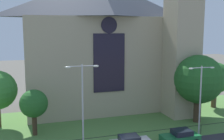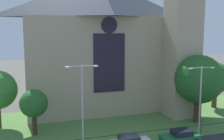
{
  "view_description": "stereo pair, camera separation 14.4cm",
  "coord_description": "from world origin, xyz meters",
  "px_view_note": "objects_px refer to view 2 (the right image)",
  "views": [
    {
      "loc": [
        -9.55,
        -24.37,
        12.37
      ],
      "look_at": [
        0.48,
        8.0,
        7.28
      ],
      "focal_mm": 44.61,
      "sensor_mm": 36.0,
      "label": 1
    },
    {
      "loc": [
        -9.41,
        -24.41,
        12.37
      ],
      "look_at": [
        0.48,
        8.0,
        7.28
      ],
      "focal_mm": 44.61,
      "sensor_mm": 36.0,
      "label": 2
    }
  ],
  "objects_px": {
    "tree_left_near": "(34,104)",
    "parked_car_green": "(180,137)",
    "church_building": "(104,42)",
    "streetlamp_far": "(201,92)",
    "streetlamp_near": "(82,97)",
    "tree_right_far": "(215,78)",
    "tree_right_near": "(199,80)"
  },
  "relations": [
    {
      "from": "streetlamp_far",
      "to": "parked_car_green",
      "type": "distance_m",
      "value": 5.78
    },
    {
      "from": "tree_right_far",
      "to": "parked_car_green",
      "type": "relative_size",
      "value": 1.7
    },
    {
      "from": "tree_left_near",
      "to": "parked_car_green",
      "type": "relative_size",
      "value": 1.29
    },
    {
      "from": "streetlamp_far",
      "to": "parked_car_green",
      "type": "xyz_separation_m",
      "value": [
        -3.36,
        -1.51,
        -4.45
      ]
    },
    {
      "from": "streetlamp_far",
      "to": "parked_car_green",
      "type": "height_order",
      "value": "streetlamp_far"
    },
    {
      "from": "church_building",
      "to": "streetlamp_near",
      "type": "relative_size",
      "value": 2.93
    },
    {
      "from": "tree_right_near",
      "to": "streetlamp_far",
      "type": "bearing_deg",
      "value": -121.51
    },
    {
      "from": "tree_right_far",
      "to": "tree_left_near",
      "type": "height_order",
      "value": "tree_right_far"
    },
    {
      "from": "church_building",
      "to": "tree_left_near",
      "type": "xyz_separation_m",
      "value": [
        -10.94,
        -9.06,
        -6.53
      ]
    },
    {
      "from": "tree_right_near",
      "to": "parked_car_green",
      "type": "height_order",
      "value": "tree_right_near"
    },
    {
      "from": "tree_left_near",
      "to": "parked_car_green",
      "type": "xyz_separation_m",
      "value": [
        15.01,
        -7.13,
        -3.0
      ]
    },
    {
      "from": "church_building",
      "to": "streetlamp_far",
      "type": "distance_m",
      "value": 17.22
    },
    {
      "from": "church_building",
      "to": "parked_car_green",
      "type": "bearing_deg",
      "value": -75.89
    },
    {
      "from": "tree_right_near",
      "to": "parked_car_green",
      "type": "bearing_deg",
      "value": -136.4
    },
    {
      "from": "tree_left_near",
      "to": "streetlamp_far",
      "type": "xyz_separation_m",
      "value": [
        18.37,
        -5.62,
        1.46
      ]
    },
    {
      "from": "church_building",
      "to": "tree_left_near",
      "type": "relative_size",
      "value": 4.8
    },
    {
      "from": "tree_right_near",
      "to": "streetlamp_far",
      "type": "distance_m",
      "value": 4.79
    },
    {
      "from": "church_building",
      "to": "tree_right_near",
      "type": "distance_m",
      "value": 15.22
    },
    {
      "from": "tree_right_near",
      "to": "tree_right_far",
      "type": "distance_m",
      "value": 8.46
    },
    {
      "from": "tree_right_near",
      "to": "streetlamp_near",
      "type": "distance_m",
      "value": 16.73
    },
    {
      "from": "church_building",
      "to": "streetlamp_far",
      "type": "bearing_deg",
      "value": -63.16
    },
    {
      "from": "church_building",
      "to": "streetlamp_far",
      "type": "height_order",
      "value": "church_building"
    },
    {
      "from": "tree_right_far",
      "to": "streetlamp_near",
      "type": "relative_size",
      "value": 0.81
    },
    {
      "from": "streetlamp_near",
      "to": "streetlamp_far",
      "type": "distance_m",
      "value": 13.76
    },
    {
      "from": "tree_right_far",
      "to": "parked_car_green",
      "type": "bearing_deg",
      "value": -139.03
    },
    {
      "from": "church_building",
      "to": "parked_car_green",
      "type": "xyz_separation_m",
      "value": [
        4.07,
        -16.19,
        -9.53
      ]
    },
    {
      "from": "tree_right_near",
      "to": "parked_car_green",
      "type": "xyz_separation_m",
      "value": [
        -5.84,
        -5.57,
        -4.99
      ]
    },
    {
      "from": "tree_left_near",
      "to": "parked_car_green",
      "type": "height_order",
      "value": "tree_left_near"
    },
    {
      "from": "tree_right_far",
      "to": "parked_car_green",
      "type": "xyz_separation_m",
      "value": [
        -12.42,
        -10.78,
        -3.94
      ]
    },
    {
      "from": "church_building",
      "to": "streetlamp_near",
      "type": "xyz_separation_m",
      "value": [
        -6.32,
        -14.68,
        -4.68
      ]
    },
    {
      "from": "church_building",
      "to": "tree_right_far",
      "type": "distance_m",
      "value": 18.23
    },
    {
      "from": "church_building",
      "to": "streetlamp_near",
      "type": "bearing_deg",
      "value": -113.3
    }
  ]
}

